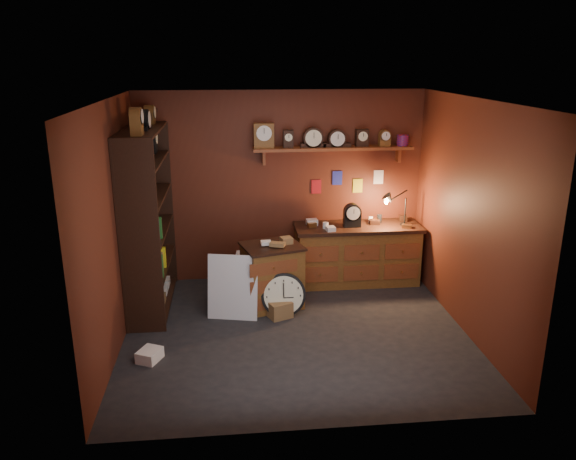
# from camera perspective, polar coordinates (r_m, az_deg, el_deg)

# --- Properties ---
(floor) EXTENTS (4.00, 4.00, 0.00)m
(floor) POSITION_cam_1_polar(r_m,az_deg,el_deg) (6.76, 0.80, -10.38)
(floor) COLOR black
(floor) RESTS_ON ground
(room_shell) EXTENTS (4.02, 3.62, 2.71)m
(room_shell) POSITION_cam_1_polar(r_m,az_deg,el_deg) (6.26, 1.16, 4.20)
(room_shell) COLOR #572314
(room_shell) RESTS_ON ground
(shelving_unit) EXTENTS (0.47, 1.60, 2.58)m
(shelving_unit) POSITION_cam_1_polar(r_m,az_deg,el_deg) (7.25, -14.30, 1.69)
(shelving_unit) COLOR black
(shelving_unit) RESTS_ON ground
(workbench) EXTENTS (1.78, 0.66, 1.36)m
(workbench) POSITION_cam_1_polar(r_m,az_deg,el_deg) (8.08, 7.02, -2.10)
(workbench) COLOR brown
(workbench) RESTS_ON ground
(low_cabinet) EXTENTS (0.87, 0.79, 0.92)m
(low_cabinet) POSITION_cam_1_polar(r_m,az_deg,el_deg) (7.27, -1.61, -4.41)
(low_cabinet) COLOR brown
(low_cabinet) RESTS_ON ground
(big_round_clock) EXTENTS (0.56, 0.18, 0.56)m
(big_round_clock) POSITION_cam_1_polar(r_m,az_deg,el_deg) (7.06, -0.47, -6.63)
(big_round_clock) COLOR black
(big_round_clock) RESTS_ON ground
(white_panel) EXTENTS (0.65, 0.30, 0.82)m
(white_panel) POSITION_cam_1_polar(r_m,az_deg,el_deg) (7.16, -5.55, -8.78)
(white_panel) COLOR silver
(white_panel) RESTS_ON ground
(mini_fridge) EXTENTS (0.54, 0.55, 0.51)m
(mini_fridge) POSITION_cam_1_polar(r_m,az_deg,el_deg) (7.78, -3.51, -4.47)
(mini_fridge) COLOR silver
(mini_fridge) RESTS_ON ground
(floor_box_a) EXTENTS (0.28, 0.25, 0.15)m
(floor_box_a) POSITION_cam_1_polar(r_m,az_deg,el_deg) (7.51, -6.92, -6.91)
(floor_box_a) COLOR olive
(floor_box_a) RESTS_ON ground
(floor_box_b) EXTENTS (0.30, 0.32, 0.13)m
(floor_box_b) POSITION_cam_1_polar(r_m,az_deg,el_deg) (6.35, -13.88, -12.24)
(floor_box_b) COLOR white
(floor_box_b) RESTS_ON ground
(floor_box_c) EXTENTS (0.34, 0.32, 0.21)m
(floor_box_c) POSITION_cam_1_polar(r_m,az_deg,el_deg) (7.09, -0.86, -8.06)
(floor_box_c) COLOR olive
(floor_box_c) RESTS_ON ground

